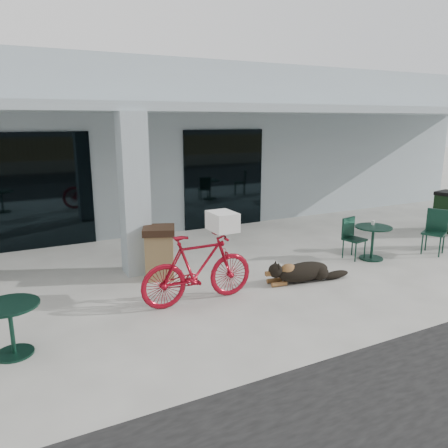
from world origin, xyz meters
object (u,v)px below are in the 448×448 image
cafe_chair_far_a (355,239)px  cafe_chair_far_b (434,232)px  bicycle (198,268)px  dog (304,271)px  cafe_table_far (372,243)px  trash_receptacle (160,253)px  cafe_table_near (12,330)px

cafe_chair_far_a → cafe_chair_far_b: (1.83, -0.55, 0.06)m
bicycle → dog: bearing=-91.2°
cafe_table_far → cafe_chair_far_b: bearing=-13.0°
trash_receptacle → cafe_table_far: bearing=-12.5°
bicycle → cafe_chair_far_a: bicycle is taller
dog → cafe_table_near: size_ratio=1.69×
bicycle → trash_receptacle: (-0.19, 1.40, -0.09)m
cafe_chair_far_b → trash_receptacle: 6.14m
bicycle → trash_receptacle: bearing=7.1°
dog → cafe_chair_far_b: bearing=8.8°
dog → cafe_table_far: 2.20m
dog → bicycle: bearing=-173.1°
dog → cafe_chair_far_b: 3.67m
dog → cafe_table_far: bearing=18.9°
dog → trash_receptacle: size_ratio=1.26×
cafe_table_near → cafe_table_far: bearing=6.8°
trash_receptacle → cafe_chair_far_a: bearing=-10.8°
cafe_table_far → trash_receptacle: (-4.48, 0.99, 0.14)m
bicycle → cafe_chair_far_a: size_ratio=2.20×
trash_receptacle → cafe_table_near: bearing=-144.8°
bicycle → cafe_table_near: size_ratio=2.64×
bicycle → dog: size_ratio=1.56×
cafe_table_near → cafe_chair_far_b: 8.62m
cafe_chair_far_a → trash_receptacle: 4.23m
cafe_table_far → cafe_chair_far_a: cafe_chair_far_a is taller
cafe_table_far → trash_receptacle: 4.59m
bicycle → cafe_chair_far_a: bearing=-81.8°
cafe_table_far → dog: bearing=-168.7°
cafe_chair_far_a → trash_receptacle: bearing=158.4°
cafe_chair_far_a → cafe_chair_far_b: cafe_chair_far_b is taller
dog → cafe_table_far: (2.15, 0.43, 0.15)m
cafe_table_near → dog: bearing=4.9°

